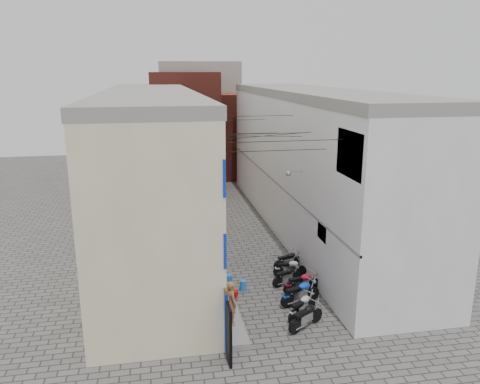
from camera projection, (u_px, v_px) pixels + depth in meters
ground at (292, 346)px, 17.70m from camera, size 90.00×90.00×0.00m
plinth at (202, 233)px, 29.68m from camera, size 0.90×26.00×0.25m
building_left at (152, 167)px, 28.02m from camera, size 5.10×27.00×9.00m
building_right at (311, 161)px, 29.82m from camera, size 5.94×26.00×9.00m
building_far_brick_left at (185, 128)px, 42.74m from camera, size 6.00×6.00×10.00m
building_far_brick_right at (235, 135)px, 45.78m from camera, size 5.00×6.00×8.00m
building_far_concrete at (200, 116)px, 48.68m from camera, size 8.00×5.00×11.00m
far_shopfront at (211, 174)px, 41.38m from camera, size 2.00×0.30×2.40m
overhead_wires at (252, 132)px, 23.19m from camera, size 5.80×13.02×1.32m
motorcycle_a at (306, 315)px, 18.80m from camera, size 1.97×1.52×1.12m
motorcycle_b at (302, 305)px, 19.62m from camera, size 1.84×1.62×1.08m
motorcycle_c at (300, 292)px, 20.72m from camera, size 2.14×1.28×1.18m
motorcycle_d at (302, 282)px, 21.80m from camera, size 1.99×0.95×1.10m
motorcycle_e at (287, 275)px, 22.65m from camera, size 1.79×1.19×1.00m
motorcycle_f at (290, 267)px, 23.58m from camera, size 1.73×0.66×0.98m
motorcycle_g at (288, 259)px, 24.50m from camera, size 1.85×1.08×1.02m
person_a at (231, 303)px, 18.54m from camera, size 0.57×0.74×1.83m
person_b at (215, 260)px, 23.30m from camera, size 0.54×0.69×1.40m
water_jug_near at (243, 285)px, 22.09m from camera, size 0.37×0.37×0.50m
water_jug_far at (229, 280)px, 22.61m from camera, size 0.43×0.43×0.55m
red_crate at (233, 294)px, 21.54m from camera, size 0.52×0.46×0.27m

